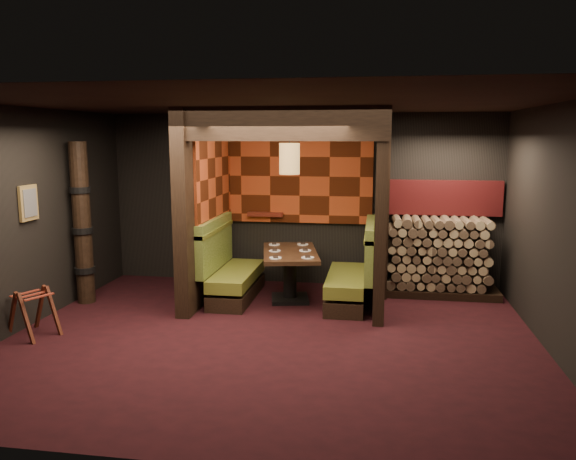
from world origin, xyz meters
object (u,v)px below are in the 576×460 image
Objects in this scene: luggage_rack at (33,311)px; dining_table at (290,266)px; pendant_lamp at (290,159)px; booth_bench_right at (354,278)px; booth_bench_left at (230,273)px; totem_column at (82,224)px; firewood_stack at (443,257)px.

dining_table is at bearing 34.14° from luggage_rack.
dining_table is 1.62m from pendant_lamp.
dining_table is at bearing 179.72° from booth_bench_right.
booth_bench_left is 0.67× the size of totem_column.
luggage_rack is at bearing -135.25° from booth_bench_left.
pendant_lamp is 1.30× the size of luggage_rack.
booth_bench_left is 1.99m from pendant_lamp.
pendant_lamp is at bearing -2.77° from booth_bench_left.
booth_bench_right reaches higher than dining_table.
luggage_rack is (-3.90, -1.99, -0.08)m from booth_bench_right.
booth_bench_right is at bearing 0.00° from booth_bench_left.
dining_table is at bearing 0.29° from booth_bench_left.
luggage_rack is 0.41× the size of firewood_stack.
booth_bench_right is 4.38m from luggage_rack.
dining_table is 0.92× the size of firewood_stack.
firewood_stack is at bearing 16.75° from dining_table.
booth_bench_right is 0.92× the size of firewood_stack.
pendant_lamp is at bearing 9.48° from totem_column.
booth_bench_left is 1.01× the size of dining_table.
booth_bench_left is 2.25× the size of luggage_rack.
totem_column reaches higher than firewood_stack.
pendant_lamp is at bearing -90.00° from dining_table.
pendant_lamp reaches higher than dining_table.
pendant_lamp is (0.00, -0.05, 1.62)m from dining_table.
totem_column is at bearing -165.25° from booth_bench_left.
booth_bench_right is at bearing -0.28° from dining_table.
pendant_lamp reaches higher than totem_column.
booth_bench_left and booth_bench_right have the same top height.
firewood_stack is (1.35, 0.70, 0.21)m from booth_bench_right.
firewood_stack is at bearing 13.19° from totem_column.
pendant_lamp reaches higher than booth_bench_right.
firewood_stack is at bearing 17.88° from pendant_lamp.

